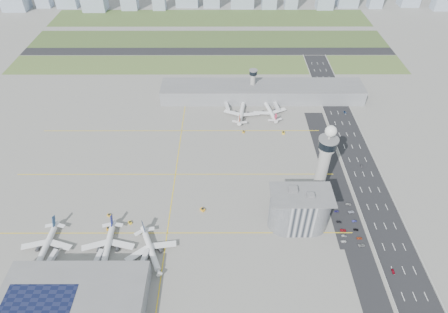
{
  "coord_description": "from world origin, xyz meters",
  "views": [
    {
      "loc": [
        -0.4,
        -194.16,
        211.24
      ],
      "look_at": [
        0.0,
        35.0,
        15.0
      ],
      "focal_mm": 30.0,
      "sensor_mm": 36.0,
      "label": 1
    }
  ],
  "objects_px": {
    "airplane_near_b": "(107,244)",
    "car_hw_2": "(345,112)",
    "tug_1": "(108,228)",
    "airplane_near_c": "(151,248)",
    "car_lot_11": "(348,204)",
    "airplane_near_a": "(45,244)",
    "car_lot_0": "(344,241)",
    "jet_bridge_near_2": "(141,270)",
    "tug_5": "(283,133)",
    "car_lot_10": "(351,212)",
    "car_lot_3": "(339,222)",
    "jet_bridge_near_1": "(93,270)",
    "tug_4": "(244,132)",
    "jet_bridge_near_0": "(46,270)",
    "car_lot_4": "(337,211)",
    "jet_bridge_far_0": "(226,104)",
    "tug_2": "(130,222)",
    "car_lot_5": "(335,207)",
    "airplane_far_b": "(270,108)",
    "secondary_tower": "(253,81)",
    "car_lot_7": "(359,238)",
    "jet_bridge_far_1": "(274,104)",
    "car_hw_4": "(318,81)",
    "car_hw_1": "(362,166)",
    "car_lot_1": "(344,236)",
    "car_lot_9": "(354,221)",
    "tug_3": "(203,209)",
    "admin_building": "(299,210)",
    "car_lot_2": "(343,230)",
    "airplane_far_a": "(242,110)",
    "car_lot_8": "(356,230)",
    "tug_0": "(109,215)",
    "car_lot_6": "(362,245)"
  },
  "relations": [
    {
      "from": "car_lot_0",
      "to": "car_lot_1",
      "type": "height_order",
      "value": "car_lot_0"
    },
    {
      "from": "airplane_far_a",
      "to": "car_lot_9",
      "type": "height_order",
      "value": "airplane_far_a"
    },
    {
      "from": "tug_1",
      "to": "car_lot_3",
      "type": "height_order",
      "value": "tug_1"
    },
    {
      "from": "tug_1",
      "to": "tug_3",
      "type": "height_order",
      "value": "tug_3"
    },
    {
      "from": "tug_5",
      "to": "car_lot_10",
      "type": "height_order",
      "value": "tug_5"
    },
    {
      "from": "airplane_near_b",
      "to": "car_lot_11",
      "type": "relative_size",
      "value": 9.77
    },
    {
      "from": "jet_bridge_near_0",
      "to": "car_hw_1",
      "type": "xyz_separation_m",
      "value": [
        228.97,
        100.21,
        -2.3
      ]
    },
    {
      "from": "car_lot_2",
      "to": "car_lot_10",
      "type": "height_order",
      "value": "car_lot_10"
    },
    {
      "from": "jet_bridge_near_0",
      "to": "car_lot_0",
      "type": "xyz_separation_m",
      "value": [
        194.96,
        23.22,
        -2.23
      ]
    },
    {
      "from": "jet_bridge_far_1",
      "to": "tug_4",
      "type": "bearing_deg",
      "value": -46.88
    },
    {
      "from": "tug_0",
      "to": "car_hw_2",
      "type": "bearing_deg",
      "value": 148.27
    },
    {
      "from": "jet_bridge_far_1",
      "to": "car_lot_0",
      "type": "xyz_separation_m",
      "value": [
        29.96,
        -169.78,
        -2.23
      ]
    },
    {
      "from": "car_hw_4",
      "to": "jet_bridge_far_1",
      "type": "bearing_deg",
      "value": -144.54
    },
    {
      "from": "car_lot_0",
      "to": "car_hw_2",
      "type": "height_order",
      "value": "car_lot_0"
    },
    {
      "from": "tug_3",
      "to": "car_lot_6",
      "type": "bearing_deg",
      "value": -60.76
    },
    {
      "from": "jet_bridge_near_1",
      "to": "car_lot_8",
      "type": "distance_m",
      "value": 179.17
    },
    {
      "from": "car_lot_0",
      "to": "car_lot_10",
      "type": "relative_size",
      "value": 0.78
    },
    {
      "from": "airplane_far_b",
      "to": "car_lot_1",
      "type": "bearing_deg",
      "value": -178.32
    },
    {
      "from": "airplane_near_b",
      "to": "car_hw_2",
      "type": "xyz_separation_m",
      "value": [
        199.9,
        163.72,
        -5.33
      ]
    },
    {
      "from": "jet_bridge_near_2",
      "to": "car_lot_6",
      "type": "relative_size",
      "value": 2.98
    },
    {
      "from": "car_lot_7",
      "to": "car_hw_4",
      "type": "distance_m",
      "value": 217.85
    },
    {
      "from": "car_lot_5",
      "to": "car_lot_10",
      "type": "bearing_deg",
      "value": -120.83
    },
    {
      "from": "car_lot_3",
      "to": "car_lot_7",
      "type": "distance_m",
      "value": 17.99
    },
    {
      "from": "airplane_near_b",
      "to": "car_lot_0",
      "type": "xyz_separation_m",
      "value": [
        159.83,
        5.81,
        -5.28
      ]
    },
    {
      "from": "secondary_tower",
      "to": "car_lot_7",
      "type": "xyz_separation_m",
      "value": [
        63.5,
        -185.09,
        -18.24
      ]
    },
    {
      "from": "airplane_far_a",
      "to": "tug_2",
      "type": "bearing_deg",
      "value": 156.76
    },
    {
      "from": "tug_4",
      "to": "car_lot_4",
      "type": "height_order",
      "value": "tug_4"
    },
    {
      "from": "car_lot_11",
      "to": "car_hw_4",
      "type": "bearing_deg",
      "value": 3.1
    },
    {
      "from": "car_lot_0",
      "to": "car_lot_9",
      "type": "bearing_deg",
      "value": -38.03
    },
    {
      "from": "jet_bridge_far_1",
      "to": "car_lot_10",
      "type": "relative_size",
      "value": 3.02
    },
    {
      "from": "tug_0",
      "to": "car_lot_2",
      "type": "relative_size",
      "value": 0.66
    },
    {
      "from": "tug_1",
      "to": "airplane_near_b",
      "type": "bearing_deg",
      "value": -85.4
    },
    {
      "from": "jet_bridge_far_0",
      "to": "tug_2",
      "type": "bearing_deg",
      "value": -34.42
    },
    {
      "from": "airplane_far_b",
      "to": "car_lot_0",
      "type": "height_order",
      "value": "airplane_far_b"
    },
    {
      "from": "jet_bridge_near_1",
      "to": "tug_4",
      "type": "xyz_separation_m",
      "value": [
        101.51,
        148.36,
        -1.98
      ]
    },
    {
      "from": "car_lot_3",
      "to": "car_hw_1",
      "type": "relative_size",
      "value": 1.11
    },
    {
      "from": "car_lot_8",
      "to": "tug_4",
      "type": "bearing_deg",
      "value": 38.97
    },
    {
      "from": "tug_1",
      "to": "airplane_near_c",
      "type": "bearing_deg",
      "value": -40.0
    },
    {
      "from": "admin_building",
      "to": "car_lot_3",
      "type": "bearing_deg",
      "value": 2.63
    },
    {
      "from": "jet_bridge_far_0",
      "to": "car_lot_9",
      "type": "distance_m",
      "value": 177.66
    },
    {
      "from": "car_lot_0",
      "to": "jet_bridge_near_2",
      "type": "bearing_deg",
      "value": 95.8
    },
    {
      "from": "jet_bridge_near_1",
      "to": "car_lot_5",
      "type": "relative_size",
      "value": 3.73
    },
    {
      "from": "tug_4",
      "to": "car_lot_6",
      "type": "relative_size",
      "value": 0.64
    },
    {
      "from": "airplane_far_a",
      "to": "tug_1",
      "type": "relative_size",
      "value": 12.53
    },
    {
      "from": "airplane_near_a",
      "to": "tug_1",
      "type": "distance_m",
      "value": 41.19
    },
    {
      "from": "jet_bridge_far_1",
      "to": "car_lot_4",
      "type": "xyz_separation_m",
      "value": [
        31.29,
        -142.57,
        -2.28
      ]
    },
    {
      "from": "car_hw_2",
      "to": "car_lot_11",
      "type": "bearing_deg",
      "value": -112.77
    },
    {
      "from": "car_lot_4",
      "to": "admin_building",
      "type": "bearing_deg",
      "value": 106.12
    },
    {
      "from": "jet_bridge_near_0",
      "to": "car_hw_2",
      "type": "height_order",
      "value": "jet_bridge_near_0"
    },
    {
      "from": "airplane_near_a",
      "to": "car_lot_4",
      "type": "height_order",
      "value": "airplane_near_a"
    }
  ]
}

